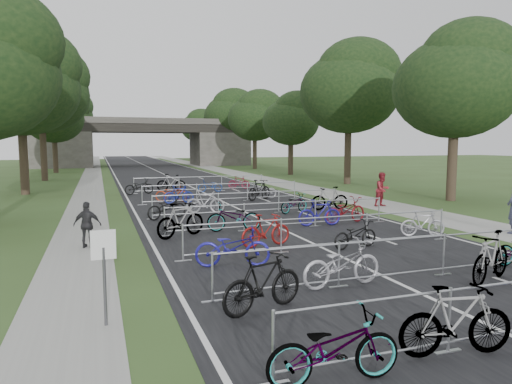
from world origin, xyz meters
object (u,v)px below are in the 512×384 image
at_px(park_sign, 104,260).
at_px(pedestrian_c, 87,225).
at_px(bike_0, 334,349).
at_px(overpass_bridge, 145,142).
at_px(bike_1, 456,321).
at_px(pedestrian_b, 382,190).

height_order(park_sign, pedestrian_c, park_sign).
distance_m(park_sign, bike_0, 4.50).
bearing_deg(overpass_bridge, park_sign, -96.26).
bearing_deg(overpass_bridge, bike_1, -91.34).
distance_m(bike_0, bike_1, 2.27).
bearing_deg(pedestrian_b, bike_1, -131.46).
distance_m(park_sign, bike_1, 6.18).
distance_m(pedestrian_b, pedestrian_c, 15.79).
xyz_separation_m(overpass_bridge, pedestrian_c, (-7.24, -55.08, -2.77)).
distance_m(bike_0, pedestrian_b, 19.23).
height_order(park_sign, bike_0, park_sign).
xyz_separation_m(overpass_bridge, park_sign, (-6.80, -62.00, -2.27)).
height_order(pedestrian_b, pedestrian_c, pedestrian_b).
relative_size(overpass_bridge, bike_1, 15.89).
bearing_deg(bike_0, park_sign, 46.04).
relative_size(bike_1, pedestrian_b, 1.06).
relative_size(overpass_bridge, park_sign, 16.99).
xyz_separation_m(overpass_bridge, bike_0, (-3.78, -65.26, -3.00)).
bearing_deg(overpass_bridge, bike_0, -93.32).
relative_size(park_sign, pedestrian_c, 1.20).
distance_m(overpass_bridge, bike_0, 65.44).
height_order(park_sign, bike_1, park_sign).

